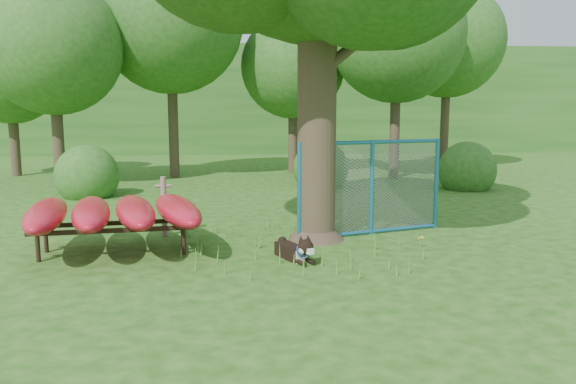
{
  "coord_description": "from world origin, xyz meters",
  "views": [
    {
      "loc": [
        -0.75,
        -8.94,
        2.52
      ],
      "look_at": [
        0.2,
        1.2,
        1.0
      ],
      "focal_mm": 35.0,
      "sensor_mm": 36.0,
      "label": 1
    }
  ],
  "objects": [
    {
      "name": "husky_dog",
      "position": [
        0.23,
        0.12,
        0.18
      ],
      "size": [
        0.62,
        1.06,
        0.5
      ],
      "rotation": [
        0.0,
        0.0,
        0.43
      ],
      "color": "black",
      "rests_on": "ground"
    },
    {
      "name": "bg_tree_e",
      "position": [
        8.0,
        14.0,
        5.23
      ],
      "size": [
        4.6,
        4.6,
        7.55
      ],
      "color": "#3A2D1F",
      "rests_on": "ground"
    },
    {
      "name": "shrub_right",
      "position": [
        6.5,
        8.0,
        0.0
      ],
      "size": [
        1.8,
        1.8,
        1.8
      ],
      "primitive_type": "sphere",
      "color": "#275B1D",
      "rests_on": "ground"
    },
    {
      "name": "wildflower_clump",
      "position": [
        2.6,
        0.76,
        0.17
      ],
      "size": [
        0.1,
        0.09,
        0.22
      ],
      "rotation": [
        0.0,
        0.0,
        0.34
      ],
      "color": "#54922F",
      "rests_on": "ground"
    },
    {
      "name": "wooden_post",
      "position": [
        -2.18,
        2.17,
        0.63
      ],
      "size": [
        0.33,
        0.13,
        1.19
      ],
      "rotation": [
        0.0,
        0.0,
        0.17
      ],
      "color": "#706554",
      "rests_on": "ground"
    },
    {
      "name": "shrub_left",
      "position": [
        -5.0,
        7.5,
        0.0
      ],
      "size": [
        1.8,
        1.8,
        1.8
      ],
      "primitive_type": "sphere",
      "color": "#275B1D",
      "rests_on": "ground"
    },
    {
      "name": "bg_tree_d",
      "position": [
        5.0,
        11.0,
        5.08
      ],
      "size": [
        4.8,
        4.8,
        7.5
      ],
      "color": "#3A2D1F",
      "rests_on": "ground"
    },
    {
      "name": "shrub_mid",
      "position": [
        2.0,
        9.0,
        0.0
      ],
      "size": [
        1.8,
        1.8,
        1.8
      ],
      "primitive_type": "sphere",
      "color": "#275B1D",
      "rests_on": "ground"
    },
    {
      "name": "fence_section",
      "position": [
        1.95,
        1.96,
        0.95
      ],
      "size": [
        3.12,
        1.07,
        3.17
      ],
      "rotation": [
        0.0,
        0.0,
        0.31
      ],
      "color": "teal",
      "rests_on": "ground"
    },
    {
      "name": "kayak_rack",
      "position": [
        -2.88,
        0.89,
        0.73
      ],
      "size": [
        3.44,
        3.06,
        0.95
      ],
      "rotation": [
        0.0,
        0.0,
        0.11
      ],
      "color": "black",
      "rests_on": "ground"
    },
    {
      "name": "bg_tree_f",
      "position": [
        -9.0,
        13.0,
        3.73
      ],
      "size": [
        3.6,
        3.6,
        5.55
      ],
      "color": "#3A2D1F",
      "rests_on": "ground"
    },
    {
      "name": "ground",
      "position": [
        0.0,
        0.0,
        0.0
      ],
      "size": [
        80.0,
        80.0,
        0.0
      ],
      "primitive_type": "plane",
      "color": "#1E4B0F",
      "rests_on": "ground"
    },
    {
      "name": "bg_tree_c",
      "position": [
        1.5,
        13.0,
        4.11
      ],
      "size": [
        4.0,
        4.0,
        6.12
      ],
      "color": "#3A2D1F",
      "rests_on": "ground"
    },
    {
      "name": "bg_tree_b",
      "position": [
        -3.0,
        12.0,
        5.61
      ],
      "size": [
        5.2,
        5.2,
        8.22
      ],
      "color": "#3A2D1F",
      "rests_on": "ground"
    },
    {
      "name": "wooded_hillside",
      "position": [
        0.0,
        28.0,
        3.0
      ],
      "size": [
        80.0,
        12.0,
        6.0
      ],
      "primitive_type": "cube",
      "color": "#275B1D",
      "rests_on": "ground"
    },
    {
      "name": "bg_tree_a",
      "position": [
        -6.5,
        10.0,
        4.48
      ],
      "size": [
        4.4,
        4.4,
        6.7
      ],
      "color": "#3A2D1F",
      "rests_on": "ground"
    }
  ]
}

